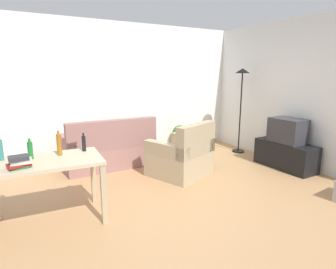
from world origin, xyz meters
The scene contains 15 objects.
ground_plane centered at (0.00, 0.00, -0.01)m, with size 5.20×4.40×0.02m, color tan.
wall_rear centered at (0.00, 2.20, 1.35)m, with size 5.20×0.10×2.70m, color white.
wall_right centered at (2.60, 0.00, 1.35)m, with size 0.10×4.40×2.70m, color silver.
couch centered at (-0.54, 1.59, 0.31)m, with size 1.60×0.84×0.92m.
tv_stand centered at (2.25, -0.08, 0.24)m, with size 0.44×1.10×0.48m.
tv centered at (2.25, -0.08, 0.70)m, with size 0.41×0.60×0.44m.
torchiere_lamp centered at (2.25, 1.14, 1.41)m, with size 0.32×0.32×1.81m.
desk centered at (-1.77, -0.02, 0.65)m, with size 1.24×0.78×0.76m.
potted_plant centered at (1.20, 1.90, 0.33)m, with size 0.36×0.36×0.57m.
armchair centered at (0.40, 0.54, 0.32)m, with size 1.14×1.11×0.92m.
bottle_tall centered at (-2.20, 0.21, 0.88)m, with size 0.05×0.05×0.27m.
bottle_green centered at (-1.91, 0.11, 0.86)m, with size 0.06×0.06×0.24m.
bottle_amber centered at (-1.60, 0.10, 0.89)m, with size 0.05×0.05×0.30m.
bottle_dark centered at (-1.30, 0.14, 0.86)m, with size 0.05×0.05×0.23m.
book_stack centered at (-2.03, -0.19, 0.83)m, with size 0.24×0.19×0.13m.
Camera 1 is at (-2.03, -3.30, 1.72)m, focal length 29.76 mm.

